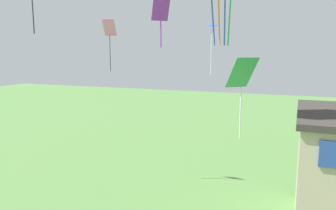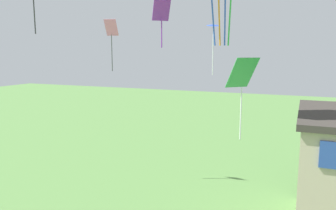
{
  "view_description": "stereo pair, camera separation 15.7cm",
  "coord_description": "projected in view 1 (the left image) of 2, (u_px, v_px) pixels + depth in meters",
  "views": [
    {
      "loc": [
        4.42,
        -2.8,
        7.53
      ],
      "look_at": [
        0.0,
        8.1,
        5.67
      ],
      "focal_mm": 35.0,
      "sensor_mm": 36.0,
      "label": 1
    },
    {
      "loc": [
        4.56,
        -2.74,
        7.53
      ],
      "look_at": [
        0.0,
        8.1,
        5.67
      ],
      "focal_mm": 35.0,
      "sensor_mm": 36.0,
      "label": 2
    }
  ],
  "objects": [
    {
      "name": "kite_blue_delta",
      "position": [
        212.0,
        29.0,
        17.79
      ],
      "size": [
        0.99,
        0.98,
        2.82
      ],
      "color": "blue"
    },
    {
      "name": "kite_pink_diamond",
      "position": [
        110.0,
        34.0,
        18.54
      ],
      "size": [
        0.78,
        0.59,
        2.91
      ],
      "color": "pink"
    },
    {
      "name": "kite_green_diamond",
      "position": [
        242.0,
        79.0,
        12.32
      ],
      "size": [
        1.25,
        1.25,
        3.13
      ],
      "color": "green"
    },
    {
      "name": "kite_purple_streamer",
      "position": [
        161.0,
        13.0,
        13.81
      ],
      "size": [
        0.8,
        0.8,
        2.12
      ],
      "color": "purple"
    }
  ]
}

